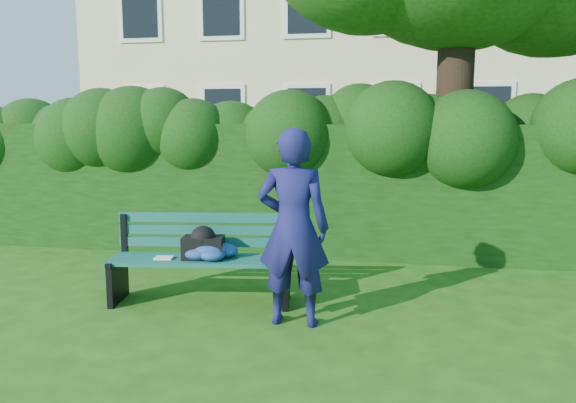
# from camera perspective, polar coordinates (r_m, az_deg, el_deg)

# --- Properties ---
(ground) EXTENTS (80.00, 80.00, 0.00)m
(ground) POSITION_cam_1_polar(r_m,az_deg,el_deg) (5.98, -1.06, -9.90)
(ground) COLOR #224F13
(ground) RESTS_ON ground
(hedge) EXTENTS (10.00, 1.00, 1.80)m
(hedge) POSITION_cam_1_polar(r_m,az_deg,el_deg) (7.90, 2.10, 1.35)
(hedge) COLOR black
(hedge) RESTS_ON ground
(park_bench) EXTENTS (1.90, 0.80, 0.89)m
(park_bench) POSITION_cam_1_polar(r_m,az_deg,el_deg) (5.85, -8.54, -5.34)
(park_bench) COLOR #11554E
(park_bench) RESTS_ON ground
(man_reading) EXTENTS (0.66, 0.44, 1.81)m
(man_reading) POSITION_cam_1_polar(r_m,az_deg,el_deg) (5.08, 0.54, -2.67)
(man_reading) COLOR #171850
(man_reading) RESTS_ON ground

